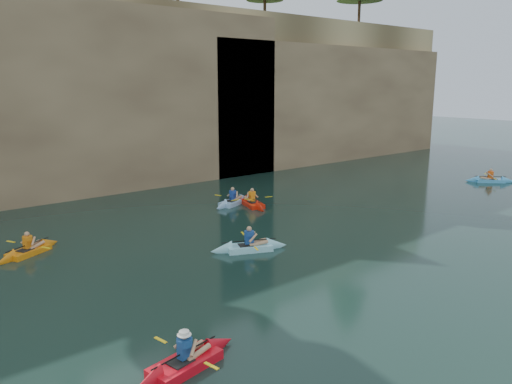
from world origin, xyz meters
TOP-DOWN VIEW (x-y plane):
  - ground at (0.00, 0.00)m, footprint 160.00×160.00m
  - cliff at (0.00, 30.00)m, footprint 70.00×16.00m
  - cliff_slab_center at (2.00, 22.60)m, footprint 24.00×2.40m
  - cliff_slab_east at (22.00, 22.60)m, footprint 26.00×2.40m
  - sea_cave_center at (-4.00, 21.95)m, footprint 3.50×1.00m
  - sea_cave_east at (10.00, 21.95)m, footprint 5.00×1.00m
  - main_kayaker at (-5.01, 2.77)m, footprint 3.25×2.15m
  - kayaker_orange at (-5.58, 13.48)m, footprint 2.96×2.03m
  - kayaker_ltblue_near at (1.35, 8.40)m, footprint 3.19×2.28m
  - kayaker_red_far at (6.06, 14.09)m, footprint 2.31×3.36m
  - kayaker_ltblue_mid at (5.42, 14.99)m, footprint 3.19×2.23m
  - kayaker_blue_east at (22.52, 9.13)m, footprint 2.77×2.77m

SIDE VIEW (x-z plane):
  - ground at x=0.00m, z-range 0.00..0.00m
  - kayaker_orange at x=-5.58m, z-range -0.43..0.71m
  - kayaker_blue_east at x=22.52m, z-range -0.43..0.71m
  - kayaker_ltblue_mid at x=5.42m, z-range -0.45..0.74m
  - kayaker_red_far at x=6.06m, z-range -0.46..0.75m
  - kayaker_ltblue_near at x=1.35m, z-range -0.47..0.77m
  - main_kayaker at x=-5.01m, z-range -0.43..0.75m
  - sea_cave_center at x=-4.00m, z-range 0.00..3.20m
  - sea_cave_east at x=10.00m, z-range 0.00..4.50m
  - cliff_slab_east at x=22.00m, z-range 0.00..9.84m
  - cliff_slab_center at x=2.00m, z-range 0.00..11.40m
  - cliff at x=0.00m, z-range 0.00..12.00m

